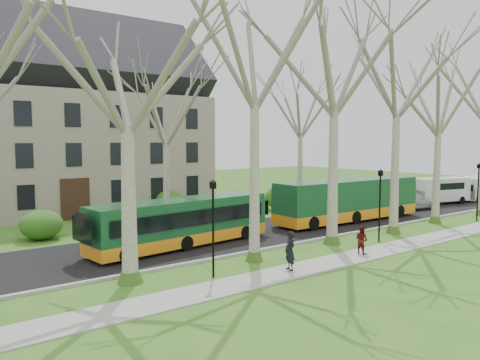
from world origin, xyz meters
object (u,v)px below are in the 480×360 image
at_px(van_b, 472,188).
at_px(sedan, 410,200).
at_px(bus_follow, 349,200).
at_px(pedestrian_a, 290,251).
at_px(pedestrian_b, 361,240).
at_px(bus_lead, 183,222).
at_px(van_a, 440,191).

bearing_deg(van_b, sedan, 167.54).
distance_m(bus_follow, van_b, 19.90).
bearing_deg(bus_follow, sedan, 5.51).
bearing_deg(pedestrian_a, sedan, 123.27).
bearing_deg(van_b, pedestrian_b, -177.21).
height_order(van_b, pedestrian_b, van_b).
bearing_deg(pedestrian_a, pedestrian_b, 103.90).
xyz_separation_m(sedan, pedestrian_b, (-16.32, -7.67, -0.03)).
relative_size(bus_lead, van_b, 2.15).
distance_m(van_b, pedestrian_a, 33.57).
relative_size(sedan, pedestrian_b, 3.59).
relative_size(bus_lead, bus_follow, 0.87).
height_order(bus_lead, pedestrian_a, bus_lead).
relative_size(van_a, pedestrian_a, 3.04).
height_order(bus_follow, van_b, bus_follow).
bearing_deg(van_b, pedestrian_a, -179.62).
bearing_deg(sedan, bus_follow, 104.58).
relative_size(bus_lead, sedan, 2.08).
height_order(van_a, pedestrian_a, van_a).
distance_m(sedan, pedestrian_b, 18.03).
distance_m(van_b, pedestrian_b, 28.48).
bearing_deg(van_a, bus_lead, -164.68).
distance_m(bus_lead, pedestrian_b, 9.97).
distance_m(bus_follow, pedestrian_a, 14.64).
xyz_separation_m(bus_lead, bus_follow, (14.22, -0.23, 0.20)).
bearing_deg(bus_lead, van_b, -5.29).
distance_m(van_a, pedestrian_a, 28.26).
distance_m(sedan, van_a, 5.54).
height_order(bus_follow, sedan, bus_follow).
bearing_deg(sedan, pedestrian_b, 126.20).
distance_m(bus_lead, sedan, 23.04).
xyz_separation_m(bus_lead, pedestrian_b, (6.71, -7.35, -0.65)).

